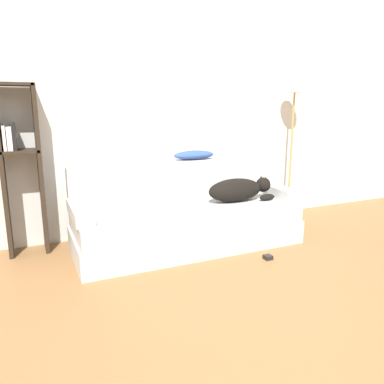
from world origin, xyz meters
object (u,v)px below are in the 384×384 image
Objects in this scene: dog at (239,190)px; power_adapter at (268,257)px; couch at (188,226)px; bookshelf at (20,162)px; laptop at (185,205)px; throw_pillow at (194,155)px; floor_lamp at (294,103)px.

power_adapter is (-0.02, -0.55, -0.51)m from dog.
bookshelf is at bearing 161.95° from couch.
laptop is 0.62m from throw_pillow.
couch reaches higher than power_adapter.
dog is at bearing -17.67° from laptop.
throw_pillow is 1.66m from bookshelf.
power_adapter is at bearing -91.73° from dog.
power_adapter is (0.51, -0.61, -0.18)m from couch.
floor_lamp is (1.33, 0.08, 0.54)m from throw_pillow.
throw_pillow reaches higher than couch.
laptop is (-0.57, 0.04, -0.11)m from dog.
power_adapter is (1.94, -1.07, -0.83)m from bookshelf.
throw_pillow is at bearing 57.47° from couch.
couch is 2.00m from floor_lamp.
power_adapter is (0.29, -0.96, -0.82)m from throw_pillow.
power_adapter is at bearing -28.89° from bookshelf.
bookshelf is (-1.66, 0.11, 0.01)m from throw_pillow.
floor_lamp reaches higher than dog.
bookshelf is (-1.43, 0.47, 0.65)m from couch.
couch is at bearing 130.30° from power_adapter.
laptop is 0.88× the size of throw_pillow.
laptop is at bearing -19.18° from bookshelf.
laptop is 1.91m from floor_lamp.
power_adapter is at bearing -134.95° from floor_lamp.
laptop is at bearing -164.15° from floor_lamp.
dog is at bearing 88.27° from power_adapter.
bookshelf reaches higher than couch.
couch is 1.29× the size of floor_lamp.
bookshelf is at bearing 146.91° from laptop.
throw_pillow is (0.23, 0.36, 0.64)m from couch.
laptop is at bearing 133.23° from power_adapter.
couch is 0.22m from laptop.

